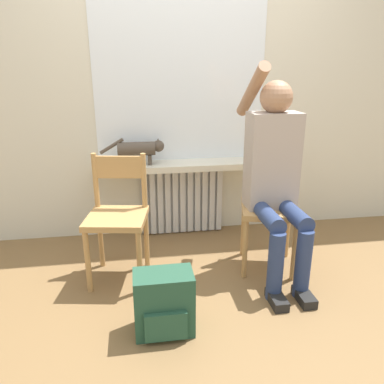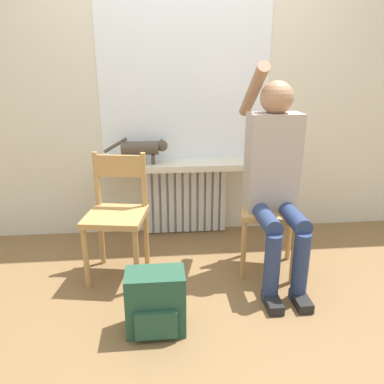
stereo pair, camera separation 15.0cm
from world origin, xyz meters
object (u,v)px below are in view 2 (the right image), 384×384
object	(u,v)px
chair_right	(270,208)
cat	(143,148)
chair_left	(117,214)
person	(275,173)
backpack	(156,302)

from	to	relation	value
chair_right	cat	xyz separation A→B (m)	(-0.88, 0.57, 0.33)
chair_left	person	xyz separation A→B (m)	(1.05, -0.10, 0.29)
backpack	cat	bearing A→B (deg)	93.66
chair_right	cat	distance (m)	1.10
cat	person	bearing A→B (deg)	-37.28
backpack	chair_left	bearing A→B (deg)	111.61
person	cat	bearing A→B (deg)	142.72
cat	backpack	bearing A→B (deg)	-86.34
chair_left	cat	world-z (taller)	cat
chair_right	person	size ratio (longest dim) A/B	0.59
person	backpack	bearing A→B (deg)	-146.19
chair_left	person	distance (m)	1.09
chair_left	person	size ratio (longest dim) A/B	0.59
chair_left	backpack	bearing A→B (deg)	-58.50
chair_left	chair_right	bearing A→B (deg)	9.86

